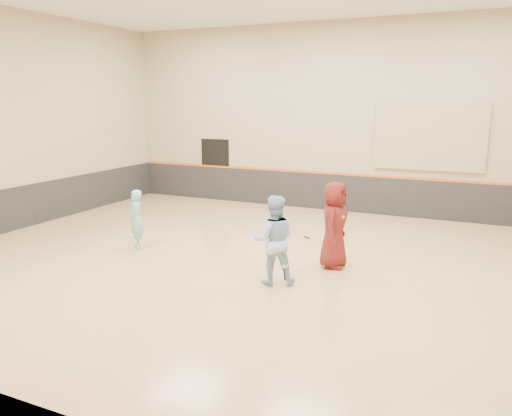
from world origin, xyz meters
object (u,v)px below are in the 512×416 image
at_px(girl, 136,220).
at_px(instructor, 274,240).
at_px(spare_racket, 300,235).
at_px(young_man, 334,225).

relative_size(girl, instructor, 0.82).
xyz_separation_m(instructor, spare_racket, (-0.72, 3.58, -0.87)).
height_order(girl, spare_racket, girl).
relative_size(instructor, young_man, 0.95).
bearing_deg(young_man, spare_racket, 32.33).
distance_m(girl, young_man, 4.81).
distance_m(instructor, spare_racket, 3.76).
distance_m(instructor, young_man, 1.67).
bearing_deg(girl, young_man, 59.09).
bearing_deg(instructor, spare_racket, -103.42).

